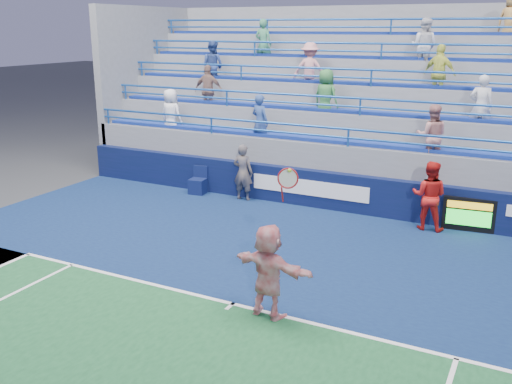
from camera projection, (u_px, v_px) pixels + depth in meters
The scene contains 8 objects.
ground at pixel (233, 305), 10.89m from camera, with size 120.00×120.00×0.00m, color #333538.
sponsor_wall at pixel (344, 193), 16.29m from camera, with size 18.00×0.32×1.10m.
bleacher_stand at pixel (381, 136), 19.24m from camera, with size 18.00×5.60×6.13m.
serve_speed_board at pixel (469, 215), 14.69m from camera, with size 1.30×0.27×0.90m.
judge_chair at pixel (198, 185), 18.06m from camera, with size 0.55×0.55×0.87m.
tennis_player at pixel (269, 271), 10.24m from camera, with size 1.71×0.79×2.85m.
line_judge at pixel (243, 172), 17.26m from camera, with size 0.63×0.41×1.73m, color #151D39.
ball_girl at pixel (429, 196), 14.71m from camera, with size 0.89×0.69×1.83m, color red.
Camera 1 is at (4.87, -8.57, 5.12)m, focal length 40.00 mm.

